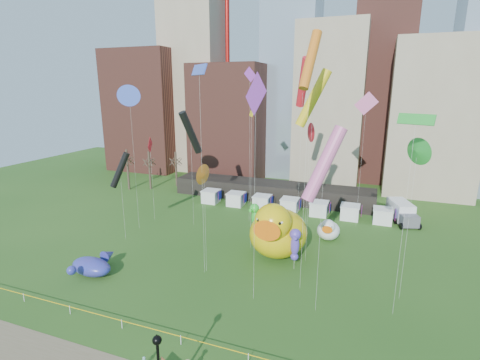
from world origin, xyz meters
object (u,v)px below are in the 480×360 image
at_px(big_duck, 277,231).
at_px(seahorse_green, 255,215).
at_px(whale_inflatable, 93,265).
at_px(box_truck, 402,212).
at_px(small_duck, 328,230).
at_px(seahorse_purple, 295,242).

xyz_separation_m(big_duck, seahorse_green, (-3.86, 2.73, 0.69)).
bearing_deg(seahorse_green, whale_inflatable, -118.09).
relative_size(whale_inflatable, box_truck, 0.88).
bearing_deg(small_duck, seahorse_green, -154.19).
bearing_deg(seahorse_green, box_truck, 58.02).
height_order(seahorse_green, whale_inflatable, seahorse_green).
distance_m(small_duck, box_truck, 15.44).
height_order(big_duck, seahorse_green, big_duck).
relative_size(small_duck, seahorse_purple, 0.85).
relative_size(big_duck, small_duck, 2.28).
distance_m(seahorse_purple, whale_inflatable, 23.58).
xyz_separation_m(big_duck, seahorse_purple, (2.79, -2.53, -0.03)).
relative_size(small_duck, seahorse_green, 0.75).
bearing_deg(seahorse_purple, small_duck, 65.64).
xyz_separation_m(small_duck, seahorse_green, (-9.32, -4.84, 2.67)).
relative_size(big_duck, box_truck, 1.29).
bearing_deg(box_truck, seahorse_green, -158.54).
xyz_separation_m(big_duck, box_truck, (15.55, 19.24, -1.93)).
distance_m(small_duck, seahorse_green, 10.83).
distance_m(big_duck, seahorse_green, 4.78).
distance_m(whale_inflatable, box_truck, 46.27).
relative_size(seahorse_green, box_truck, 0.75).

